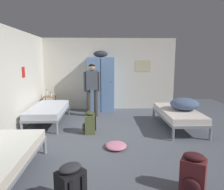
{
  "coord_description": "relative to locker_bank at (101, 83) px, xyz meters",
  "views": [
    {
      "loc": [
        -0.21,
        -4.7,
        1.79
      ],
      "look_at": [
        0.0,
        0.29,
        0.95
      ],
      "focal_mm": 34.4,
      "sensor_mm": 36.0,
      "label": 1
    }
  ],
  "objects": [
    {
      "name": "ground_plane",
      "position": [
        0.29,
        -2.65,
        -0.97
      ],
      "size": [
        9.38,
        9.38,
        0.0
      ],
      "primitive_type": "plane",
      "color": "#565B66"
    },
    {
      "name": "room_backdrop",
      "position": [
        -1.0,
        -1.33,
        0.29
      ],
      "size": [
        4.71,
        5.92,
        2.51
      ],
      "color": "silver",
      "rests_on": "ground_plane"
    },
    {
      "name": "locker_bank",
      "position": [
        0.0,
        0.0,
        0.0
      ],
      "size": [
        0.9,
        0.55,
        2.07
      ],
      "color": "#6B93C6",
      "rests_on": "ground_plane"
    },
    {
      "name": "shelf_unit",
      "position": [
        -1.71,
        -0.25,
        -0.62
      ],
      "size": [
        0.38,
        0.3,
        0.57
      ],
      "color": "brown",
      "rests_on": "ground_plane"
    },
    {
      "name": "bed_right",
      "position": [
        2.03,
        -1.97,
        -0.59
      ],
      "size": [
        0.9,
        1.9,
        0.49
      ],
      "color": "gray",
      "rests_on": "ground_plane"
    },
    {
      "name": "bed_left_rear",
      "position": [
        -1.46,
        -1.42,
        -0.59
      ],
      "size": [
        0.9,
        1.9,
        0.49
      ],
      "color": "gray",
      "rests_on": "ground_plane"
    },
    {
      "name": "bedding_heap",
      "position": [
        2.18,
        -2.01,
        -0.33
      ],
      "size": [
        0.73,
        0.7,
        0.31
      ],
      "color": "slate",
      "rests_on": "bed_right"
    },
    {
      "name": "person_traveler",
      "position": [
        -0.26,
        -0.74,
        0.02
      ],
      "size": [
        0.52,
        0.22,
        1.64
      ],
      "color": "#3D3833",
      "rests_on": "ground_plane"
    },
    {
      "name": "water_bottle",
      "position": [
        -1.79,
        -0.23,
        -0.3
      ],
      "size": [
        0.07,
        0.07,
        0.23
      ],
      "color": "silver",
      "rests_on": "shelf_unit"
    },
    {
      "name": "lotion_bottle",
      "position": [
        -1.64,
        -0.29,
        -0.34
      ],
      "size": [
        0.06,
        0.06,
        0.15
      ],
      "color": "beige",
      "rests_on": "shelf_unit"
    },
    {
      "name": "backpack_olive",
      "position": [
        -0.26,
        -2.3,
        -0.71
      ],
      "size": [
        0.35,
        0.33,
        0.55
      ],
      "color": "#566038",
      "rests_on": "ground_plane"
    },
    {
      "name": "backpack_black",
      "position": [
        -0.33,
        -4.94,
        -0.71
      ],
      "size": [
        0.42,
        0.42,
        0.55
      ],
      "color": "black",
      "rests_on": "ground_plane"
    },
    {
      "name": "backpack_maroon",
      "position": [
        1.28,
        -4.72,
        -0.71
      ],
      "size": [
        0.4,
        0.41,
        0.55
      ],
      "color": "maroon",
      "rests_on": "ground_plane"
    },
    {
      "name": "clothes_pile_pink",
      "position": [
        0.33,
        -3.22,
        -0.92
      ],
      "size": [
        0.43,
        0.5,
        0.09
      ],
      "color": "pink",
      "rests_on": "ground_plane"
    }
  ]
}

